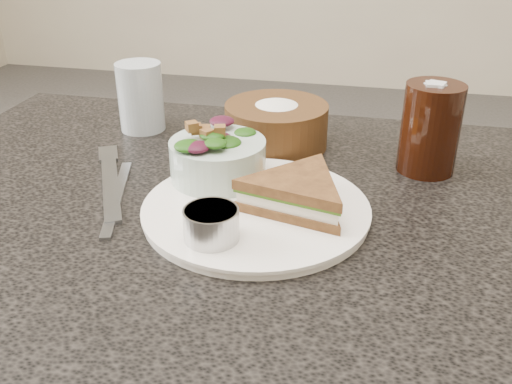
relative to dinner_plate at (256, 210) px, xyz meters
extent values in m
cylinder|color=white|center=(0.00, 0.00, 0.00)|extent=(0.27, 0.27, 0.01)
cylinder|color=#A1A1A2|center=(-0.03, -0.08, 0.02)|extent=(0.07, 0.07, 0.04)
cone|color=#FF6B05|center=(0.03, 0.08, 0.02)|extent=(0.06, 0.06, 0.02)
cube|color=#979DA7|center=(-0.20, 0.03, 0.00)|extent=(0.11, 0.19, 0.01)
cube|color=#979BA4|center=(-0.18, 0.00, 0.00)|extent=(0.07, 0.19, 0.00)
cylinder|color=#ACB7C0|center=(-0.24, 0.23, 0.05)|extent=(0.09, 0.09, 0.11)
camera|label=1|loc=(0.13, -0.58, 0.33)|focal=40.00mm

